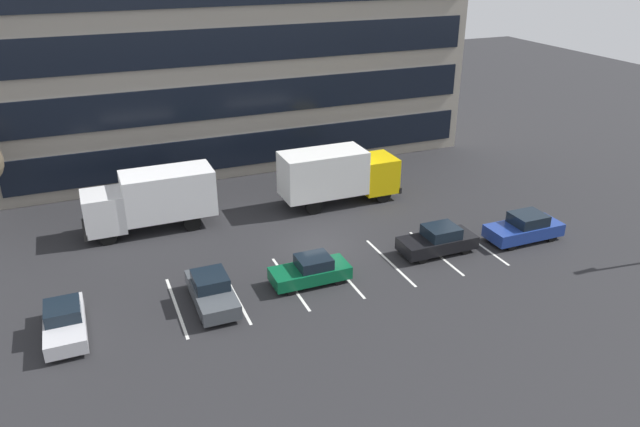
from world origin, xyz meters
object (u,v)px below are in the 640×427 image
(box_truck_yellow, at_px, (337,174))
(sedan_navy, at_px, (525,228))
(sedan_silver, at_px, (64,322))
(box_truck_white, at_px, (152,198))
(sedan_charcoal, at_px, (212,291))
(sedan_forest, at_px, (311,271))
(sedan_black, at_px, (438,240))

(box_truck_yellow, height_order, sedan_navy, box_truck_yellow)
(sedan_navy, distance_m, sedan_silver, 24.22)
(box_truck_yellow, relative_size, sedan_navy, 1.77)
(box_truck_white, relative_size, sedan_silver, 1.88)
(box_truck_white, bearing_deg, sedan_charcoal, -82.33)
(box_truck_white, bearing_deg, box_truck_yellow, -2.69)
(sedan_navy, relative_size, sedan_forest, 1.11)
(sedan_navy, distance_m, sedan_forest, 12.86)
(box_truck_yellow, relative_size, sedan_silver, 1.93)
(box_truck_yellow, distance_m, sedan_forest, 10.14)
(box_truck_yellow, xyz_separation_m, box_truck_white, (-11.41, 0.54, -0.05))
(sedan_charcoal, bearing_deg, sedan_silver, -179.87)
(box_truck_white, relative_size, sedan_charcoal, 1.81)
(box_truck_yellow, height_order, sedan_silver, box_truck_yellow)
(sedan_navy, bearing_deg, box_truck_yellow, 130.98)
(sedan_black, bearing_deg, sedan_forest, -177.47)
(sedan_forest, xyz_separation_m, sedan_silver, (-11.36, -0.08, 0.01))
(box_truck_white, relative_size, sedan_navy, 1.73)
(box_truck_white, height_order, sedan_black, box_truck_white)
(box_truck_yellow, height_order, sedan_black, box_truck_yellow)
(box_truck_white, distance_m, sedan_black, 16.36)
(sedan_black, xyz_separation_m, sedan_charcoal, (-12.50, -0.40, -0.01))
(sedan_charcoal, bearing_deg, box_truck_yellow, 40.38)
(box_truck_white, distance_m, sedan_navy, 21.27)
(box_truck_yellow, distance_m, sedan_silver, 18.74)
(sedan_forest, bearing_deg, sedan_silver, -179.61)
(sedan_forest, bearing_deg, box_truck_white, 124.21)
(sedan_forest, bearing_deg, sedan_black, 2.53)
(box_truck_yellow, xyz_separation_m, sedan_charcoal, (-10.18, -8.65, -1.30))
(sedan_forest, distance_m, sedan_silver, 11.36)
(box_truck_white, bearing_deg, sedan_navy, -26.12)
(box_truck_white, xyz_separation_m, sedan_charcoal, (1.24, -9.19, -1.25))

